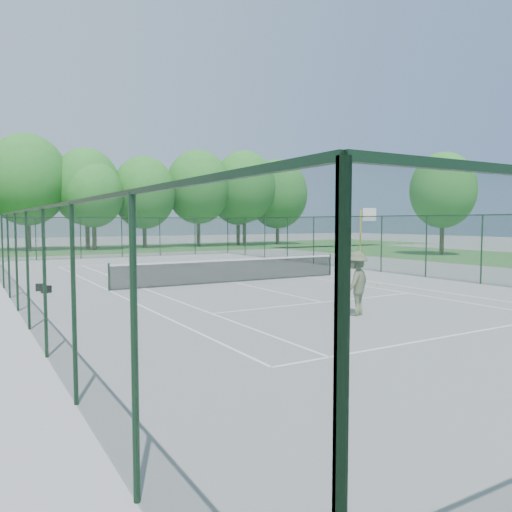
{
  "coord_description": "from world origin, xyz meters",
  "views": [
    {
      "loc": [
        -10.37,
        -19.61,
        2.73
      ],
      "look_at": [
        0.0,
        -2.0,
        1.3
      ],
      "focal_mm": 35.0,
      "sensor_mm": 36.0,
      "label": 1
    }
  ],
  "objects_px": {
    "tennis_player": "(356,283)",
    "sports_bag_a": "(46,289)",
    "basketball_goal": "(365,223)",
    "tennis_net": "(233,269)"
  },
  "relations": [
    {
      "from": "tennis_player",
      "to": "sports_bag_a",
      "type": "bearing_deg",
      "value": 127.04
    },
    {
      "from": "basketball_goal",
      "to": "tennis_player",
      "type": "relative_size",
      "value": 1.71
    },
    {
      "from": "tennis_net",
      "to": "basketball_goal",
      "type": "xyz_separation_m",
      "value": [
        14.24,
        6.92,
        1.99
      ]
    },
    {
      "from": "basketball_goal",
      "to": "tennis_net",
      "type": "bearing_deg",
      "value": -154.1
    },
    {
      "from": "sports_bag_a",
      "to": "tennis_player",
      "type": "xyz_separation_m",
      "value": [
        7.11,
        -9.42,
        0.79
      ]
    },
    {
      "from": "basketball_goal",
      "to": "sports_bag_a",
      "type": "relative_size",
      "value": 10.58
    },
    {
      "from": "sports_bag_a",
      "to": "tennis_player",
      "type": "relative_size",
      "value": 0.16
    },
    {
      "from": "tennis_net",
      "to": "sports_bag_a",
      "type": "height_order",
      "value": "tennis_net"
    },
    {
      "from": "sports_bag_a",
      "to": "tennis_player",
      "type": "bearing_deg",
      "value": -77.51
    },
    {
      "from": "tennis_net",
      "to": "basketball_goal",
      "type": "distance_m",
      "value": 15.96
    }
  ]
}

